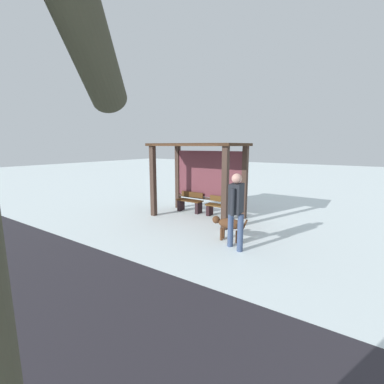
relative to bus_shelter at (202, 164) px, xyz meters
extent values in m
plane|color=white|center=(0.00, -0.23, -1.84)|extent=(60.00, 60.00, 0.00)
cube|color=#3B2A22|center=(-1.40, -0.95, -0.62)|extent=(0.17, 0.17, 2.45)
cube|color=#3B2A22|center=(1.40, -0.95, -0.62)|extent=(0.17, 0.17, 2.45)
cube|color=#3B2A22|center=(-1.40, 0.49, -0.62)|extent=(0.17, 0.17, 2.45)
cube|color=#3B2A22|center=(1.40, 0.49, -0.62)|extent=(0.17, 0.17, 2.45)
cube|color=#342012|center=(0.00, -0.23, 0.65)|extent=(3.14, 1.77, 0.09)
cube|color=brown|center=(0.00, 0.49, -0.41)|extent=(2.64, 0.08, 1.69)
cube|color=#3B2A22|center=(0.00, 0.47, -1.31)|extent=(2.64, 0.06, 0.08)
cube|color=#4A2E15|center=(-0.64, 0.19, -1.40)|extent=(1.01, 0.38, 0.04)
cube|color=#4A2E15|center=(-0.64, 0.36, -1.21)|extent=(0.95, 0.04, 0.20)
cube|color=black|center=(-0.24, 0.19, -1.63)|extent=(0.12, 0.33, 0.42)
cube|color=black|center=(-1.04, 0.19, -1.63)|extent=(0.12, 0.33, 0.42)
cube|color=#563918|center=(0.64, 0.19, -1.44)|extent=(1.01, 0.36, 0.05)
cube|color=#563918|center=(0.64, 0.35, -1.23)|extent=(0.95, 0.04, 0.20)
cube|color=black|center=(1.04, 0.19, -1.65)|extent=(0.12, 0.31, 0.38)
cube|color=black|center=(0.24, 0.19, -1.65)|extent=(0.12, 0.31, 0.38)
cube|color=#22252C|center=(2.30, -2.14, -0.60)|extent=(0.31, 0.46, 0.70)
sphere|color=tan|center=(2.30, -2.14, -0.13)|extent=(0.24, 0.24, 0.24)
cylinder|color=#37486B|center=(2.14, -2.06, -1.40)|extent=(0.16, 0.16, 0.89)
cylinder|color=#37486B|center=(2.46, -2.22, -1.40)|extent=(0.16, 0.16, 0.89)
cylinder|color=#22252C|center=(2.27, -1.88, -0.64)|extent=(0.10, 0.10, 0.63)
cylinder|color=#22252C|center=(2.33, -2.40, -0.64)|extent=(0.10, 0.10, 0.63)
ellipsoid|color=#51311C|center=(1.96, -1.71, -1.38)|extent=(0.68, 0.31, 0.28)
sphere|color=#51311C|center=(1.56, -1.75, -1.33)|extent=(0.21, 0.21, 0.21)
cylinder|color=#51311C|center=(2.35, -1.68, -1.34)|extent=(0.14, 0.06, 0.26)
cylinder|color=#51311C|center=(1.74, -1.66, -1.68)|extent=(0.07, 0.07, 0.32)
cylinder|color=#51311C|center=(1.76, -1.81, -1.68)|extent=(0.07, 0.07, 0.32)
cylinder|color=#51311C|center=(2.16, -1.62, -1.68)|extent=(0.07, 0.07, 0.32)
cylinder|color=#51311C|center=(2.18, -1.77, -1.68)|extent=(0.07, 0.07, 0.32)
cube|color=#2A272E|center=(0.00, -5.64, -1.84)|extent=(36.00, 3.21, 0.01)
camera|label=1|loc=(4.81, -7.70, 0.63)|focal=24.52mm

